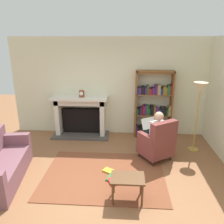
# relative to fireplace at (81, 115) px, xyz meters

# --- Properties ---
(ground) EXTENTS (14.00, 14.00, 0.00)m
(ground) POSITION_rel_fireplace_xyz_m (0.85, -2.30, -0.60)
(ground) COLOR #8D5D3B
(back_wall) EXTENTS (5.60, 0.10, 2.70)m
(back_wall) POSITION_rel_fireplace_xyz_m (0.85, 0.25, 0.75)
(back_wall) COLOR beige
(back_wall) RESTS_ON ground
(area_rug) EXTENTS (2.40, 1.80, 0.01)m
(area_rug) POSITION_rel_fireplace_xyz_m (0.85, -2.00, -0.59)
(area_rug) COLOR brown
(area_rug) RESTS_ON ground
(fireplace) EXTENTS (1.57, 0.64, 1.14)m
(fireplace) POSITION_rel_fireplace_xyz_m (0.00, 0.00, 0.00)
(fireplace) COLOR #4C4742
(fireplace) RESTS_ON ground
(mantel_clock) EXTENTS (0.14, 0.14, 0.18)m
(mantel_clock) POSITION_rel_fireplace_xyz_m (0.07, -0.10, 0.63)
(mantel_clock) COLOR brown
(mantel_clock) RESTS_ON fireplace
(bookshelf) EXTENTS (1.00, 0.32, 1.85)m
(bookshelf) POSITION_rel_fireplace_xyz_m (2.03, 0.03, 0.28)
(bookshelf) COLOR brown
(bookshelf) RESTS_ON ground
(armchair_reading) EXTENTS (0.88, 0.87, 0.97)m
(armchair_reading) POSITION_rel_fireplace_xyz_m (1.99, -1.32, -0.17)
(armchair_reading) COLOR #331E14
(armchair_reading) RESTS_ON ground
(seated_reader) EXTENTS (0.55, 0.59, 1.14)m
(seated_reader) POSITION_rel_fireplace_xyz_m (1.92, -1.22, 0.02)
(seated_reader) COLOR silver
(seated_reader) RESTS_ON ground
(side_table) EXTENTS (0.56, 0.39, 0.44)m
(side_table) POSITION_rel_fireplace_xyz_m (1.32, -2.70, -0.23)
(side_table) COLOR brown
(side_table) RESTS_ON ground
(scattered_books) EXTENTS (0.39, 0.62, 0.04)m
(scattered_books) POSITION_rel_fireplace_xyz_m (1.02, -2.11, -0.57)
(scattered_books) COLOR red
(scattered_books) RESTS_ON area_rug
(floor_lamp) EXTENTS (0.32, 0.32, 1.69)m
(floor_lamp) POSITION_rel_fireplace_xyz_m (2.95, -0.78, 0.84)
(floor_lamp) COLOR #B7933F
(floor_lamp) RESTS_ON ground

